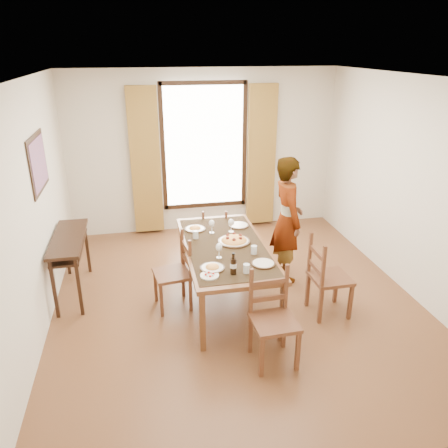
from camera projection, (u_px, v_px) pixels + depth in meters
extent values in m
plane|color=#522819|center=(236.00, 300.00, 5.58)|extent=(5.00, 5.00, 0.00)
cube|color=beige|center=(204.00, 152.00, 7.33)|extent=(4.50, 0.10, 2.70)
cube|color=beige|center=(325.00, 325.00, 2.80)|extent=(4.50, 0.10, 2.70)
cube|color=beige|center=(32.00, 214.00, 4.65)|extent=(0.10, 5.00, 2.70)
cube|color=beige|center=(412.00, 188.00, 5.48)|extent=(0.10, 5.00, 2.70)
cube|color=white|center=(239.00, 76.00, 4.55)|extent=(4.50, 5.00, 0.04)
cube|color=white|center=(204.00, 147.00, 7.27)|extent=(1.30, 0.04, 2.00)
cube|color=olive|center=(146.00, 162.00, 7.11)|extent=(0.48, 0.10, 2.40)
cube|color=olive|center=(261.00, 156.00, 7.47)|extent=(0.48, 0.10, 2.40)
cube|color=black|center=(38.00, 163.00, 5.05)|extent=(0.02, 0.86, 0.66)
cube|color=#BD4823|center=(39.00, 163.00, 5.05)|extent=(0.01, 0.76, 0.56)
cube|color=black|center=(68.00, 238.00, 5.45)|extent=(0.38, 1.20, 0.04)
cube|color=black|center=(69.00, 247.00, 5.50)|extent=(0.34, 1.10, 0.03)
cube|color=black|center=(54.00, 289.00, 5.08)|extent=(0.04, 0.04, 0.76)
cube|color=black|center=(66.00, 249.00, 6.08)|extent=(0.04, 0.04, 0.76)
cube|color=black|center=(79.00, 287.00, 5.13)|extent=(0.04, 0.04, 0.76)
cube|color=black|center=(87.00, 248.00, 6.13)|extent=(0.04, 0.04, 0.76)
cube|color=brown|center=(225.00, 248.00, 5.33)|extent=(0.99, 2.01, 0.05)
cube|color=black|center=(225.00, 245.00, 5.32)|extent=(0.91, 1.85, 0.01)
cube|color=brown|center=(202.00, 322.00, 4.53)|extent=(0.06, 0.06, 0.70)
cube|color=brown|center=(182.00, 246.00, 6.25)|extent=(0.06, 0.06, 0.70)
cube|color=brown|center=(283.00, 313.00, 4.69)|extent=(0.06, 0.06, 0.70)
cube|color=brown|center=(242.00, 241.00, 6.41)|extent=(0.06, 0.06, 0.70)
cube|color=brown|center=(172.00, 274.00, 5.28)|extent=(0.47, 0.47, 0.04)
cube|color=brown|center=(156.00, 285.00, 5.47)|extent=(0.04, 0.04, 0.45)
cube|color=brown|center=(183.00, 281.00, 5.58)|extent=(0.04, 0.04, 0.45)
cube|color=brown|center=(161.00, 300.00, 5.16)|extent=(0.04, 0.04, 0.45)
cube|color=brown|center=(191.00, 295.00, 5.27)|extent=(0.04, 0.04, 0.45)
cube|color=brown|center=(183.00, 247.00, 5.40)|extent=(0.04, 0.04, 0.50)
cube|color=brown|center=(190.00, 260.00, 5.09)|extent=(0.04, 0.04, 0.50)
cube|color=brown|center=(187.00, 261.00, 5.29)|extent=(0.08, 0.36, 0.05)
cube|color=brown|center=(186.00, 247.00, 5.22)|extent=(0.08, 0.36, 0.05)
cube|color=brown|center=(215.00, 236.00, 6.44)|extent=(0.43, 0.43, 0.04)
cube|color=brown|center=(225.00, 244.00, 6.67)|extent=(0.04, 0.04, 0.41)
cube|color=brown|center=(226.00, 253.00, 6.37)|extent=(0.04, 0.04, 0.41)
cube|color=brown|center=(204.00, 244.00, 6.66)|extent=(0.04, 0.04, 0.41)
cube|color=brown|center=(204.00, 253.00, 6.36)|extent=(0.04, 0.04, 0.41)
cube|color=brown|center=(226.00, 226.00, 6.20)|extent=(0.03, 0.03, 0.45)
cube|color=brown|center=(203.00, 227.00, 6.19)|extent=(0.03, 0.03, 0.45)
cube|color=brown|center=(215.00, 232.00, 6.23)|extent=(0.32, 0.07, 0.05)
cube|color=brown|center=(215.00, 222.00, 6.17)|extent=(0.32, 0.07, 0.05)
cube|color=brown|center=(274.00, 322.00, 4.33)|extent=(0.46, 0.46, 0.04)
cube|color=brown|center=(262.00, 356.00, 4.21)|extent=(0.04, 0.04, 0.47)
cube|color=brown|center=(250.00, 333.00, 4.54)|extent=(0.04, 0.04, 0.47)
cube|color=brown|center=(298.00, 350.00, 4.29)|extent=(0.04, 0.04, 0.47)
cube|color=brown|center=(284.00, 328.00, 4.63)|extent=(0.04, 0.04, 0.47)
cube|color=brown|center=(251.00, 292.00, 4.36)|extent=(0.04, 0.04, 0.52)
cube|color=brown|center=(286.00, 287.00, 4.45)|extent=(0.04, 0.04, 0.52)
cube|color=brown|center=(268.00, 298.00, 4.45)|extent=(0.38, 0.04, 0.05)
cube|color=brown|center=(269.00, 282.00, 4.37)|extent=(0.38, 0.04, 0.05)
cube|color=brown|center=(330.00, 278.00, 5.15)|extent=(0.45, 0.45, 0.04)
cube|color=brown|center=(350.00, 302.00, 5.10)|extent=(0.04, 0.04, 0.47)
cube|color=brown|center=(320.00, 305.00, 5.03)|extent=(0.04, 0.04, 0.47)
cube|color=brown|center=(336.00, 286.00, 5.44)|extent=(0.04, 0.04, 0.47)
cube|color=brown|center=(308.00, 289.00, 5.37)|extent=(0.04, 0.04, 0.47)
cube|color=brown|center=(323.00, 267.00, 4.84)|extent=(0.04, 0.04, 0.52)
cube|color=brown|center=(310.00, 253.00, 5.18)|extent=(0.04, 0.04, 0.52)
cube|color=brown|center=(316.00, 268.00, 5.05)|extent=(0.04, 0.38, 0.05)
cube|color=brown|center=(317.00, 253.00, 4.98)|extent=(0.04, 0.38, 0.05)
imported|color=gray|center=(287.00, 220.00, 5.82)|extent=(0.63, 0.41, 1.72)
cylinder|color=silver|center=(254.00, 250.00, 5.08)|extent=(0.07, 0.07, 0.10)
cylinder|color=silver|center=(196.00, 235.00, 5.49)|extent=(0.07, 0.07, 0.10)
cylinder|color=silver|center=(246.00, 268.00, 4.66)|extent=(0.07, 0.07, 0.10)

